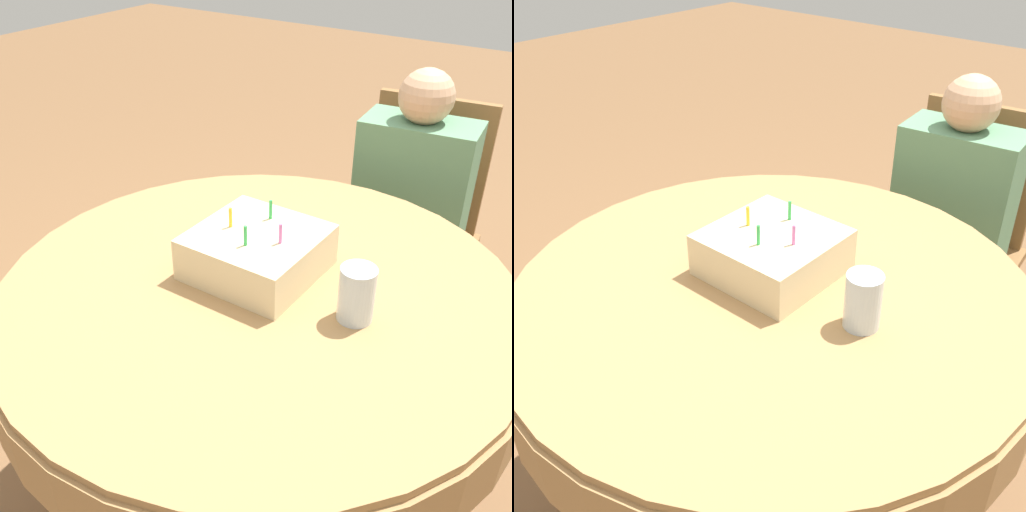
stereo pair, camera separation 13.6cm
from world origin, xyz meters
The scene contains 6 objects.
ground_plane centered at (0.00, 0.00, 0.00)m, with size 12.00×12.00×0.00m, color brown.
dining_table centered at (0.00, 0.00, 0.69)m, with size 1.22×1.22×0.78m.
chair centered at (0.03, 0.95, 0.50)m, with size 0.50×0.50×0.94m.
person centered at (0.04, 0.84, 0.65)m, with size 0.39×0.32×1.08m.
birthday_cake centered at (-0.03, 0.04, 0.83)m, with size 0.28×0.28×0.15m.
drinking_glass centered at (0.24, 0.01, 0.84)m, with size 0.08×0.08×0.12m.
Camera 1 is at (0.63, -0.94, 1.57)m, focal length 42.00 mm.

